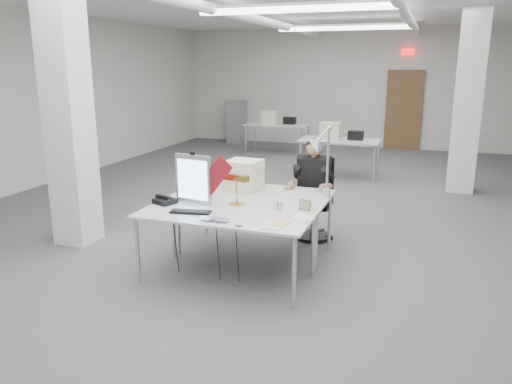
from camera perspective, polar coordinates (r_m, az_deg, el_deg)
room_shell at (r=7.46m, az=4.68°, el=10.13°), size 10.04×14.04×3.24m
desk_main at (r=5.18m, az=-3.42°, el=-2.51°), size 1.80×0.90×0.02m
desk_second at (r=5.98m, az=-0.10°, el=-0.15°), size 1.80×0.90×0.02m
bg_desk_a at (r=10.32m, az=9.56°, el=5.84°), size 1.60×0.80×0.02m
bg_desk_b at (r=12.90m, az=2.45°, el=7.72°), size 1.60×0.80×0.02m
filing_cabinet at (r=14.84m, az=-2.24°, el=8.04°), size 0.45×0.55×1.20m
office_chair at (r=6.54m, az=6.62°, el=-0.48°), size 0.57×0.57×1.16m
seated_person at (r=6.41m, az=6.60°, el=2.20°), size 0.45×0.56×0.83m
monitor at (r=5.49m, az=-7.18°, el=1.46°), size 0.44×0.10×0.54m
pennant at (r=5.33m, az=-4.77°, el=1.74°), size 0.46×0.09×0.50m
keyboard at (r=5.20m, az=-7.48°, el=-2.27°), size 0.44×0.20×0.02m
laptop at (r=4.88m, az=-4.98°, el=-3.31°), size 0.32×0.21×0.02m
mouse at (r=4.74m, az=-1.98°, el=-3.72°), size 0.09×0.07×0.03m
bankers_lamp at (r=5.42m, az=-2.23°, el=0.29°), size 0.32×0.19×0.34m
desk_phone at (r=5.58m, az=-10.36°, el=-1.03°), size 0.27×0.26×0.05m
picture_frame_left at (r=5.76m, az=-7.79°, el=-0.15°), size 0.15×0.04×0.12m
picture_frame_right at (r=5.26m, az=5.62°, el=-1.50°), size 0.15×0.08×0.11m
desk_clock at (r=5.27m, az=2.52°, el=-1.49°), size 0.11×0.07×0.11m
paper_stack_a at (r=4.77m, az=1.87°, el=-3.77°), size 0.22×0.29×0.01m
paper_stack_b at (r=4.83m, az=2.73°, el=-3.55°), size 0.21×0.26×0.01m
paper_stack_c at (r=5.01m, az=5.34°, el=-2.95°), size 0.27×0.26×0.01m
beige_monitor at (r=6.04m, az=-1.39°, el=1.92°), size 0.42×0.41×0.37m
architect_lamp at (r=5.49m, az=7.72°, el=3.91°), size 0.44×0.82×1.01m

